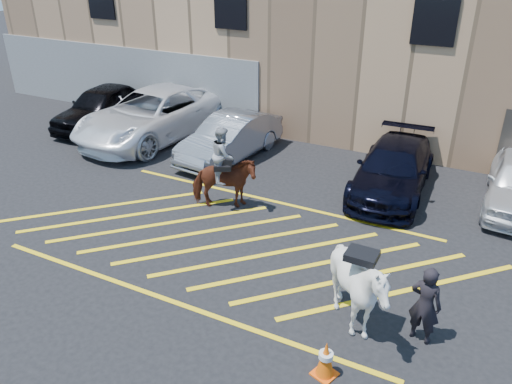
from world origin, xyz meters
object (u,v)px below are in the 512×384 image
at_px(car_silver_sedan, 230,138).
at_px(car_black_suv, 102,107).
at_px(car_white_pickup, 154,114).
at_px(saddled_white, 358,288).
at_px(car_blue_suv, 393,169).
at_px(traffic_cone, 326,359).
at_px(handler, 425,305).
at_px(mounted_bay, 224,176).

bearing_deg(car_silver_sedan, car_black_suv, -178.67).
bearing_deg(car_white_pickup, saddled_white, -28.24).
relative_size(car_white_pickup, car_silver_sedan, 1.47).
relative_size(car_blue_suv, saddled_white, 2.59).
bearing_deg(car_white_pickup, traffic_cone, -33.59).
height_order(car_black_suv, car_silver_sedan, car_black_suv).
height_order(car_blue_suv, traffic_cone, car_blue_suv).
distance_m(handler, traffic_cone, 2.13).
relative_size(car_white_pickup, saddled_white, 3.49).
bearing_deg(car_white_pickup, car_blue_suv, 3.22).
relative_size(car_white_pickup, traffic_cone, 8.93).
bearing_deg(car_silver_sedan, car_white_pickup, 179.18).
distance_m(car_black_suv, car_white_pickup, 2.66).
xyz_separation_m(car_silver_sedan, mounted_bay, (1.62, -3.24, 0.22)).
xyz_separation_m(car_white_pickup, car_blue_suv, (9.06, -0.52, -0.20)).
bearing_deg(saddled_white, car_blue_suv, 97.02).
bearing_deg(traffic_cone, car_blue_suv, 94.99).
xyz_separation_m(mounted_bay, traffic_cone, (4.58, -4.49, -0.59)).
distance_m(car_blue_suv, traffic_cone, 7.71).
bearing_deg(mounted_bay, car_blue_suv, 39.11).
xyz_separation_m(car_black_suv, mounted_bay, (7.80, -3.82, 0.15)).
height_order(car_silver_sedan, traffic_cone, car_silver_sedan).
distance_m(car_black_suv, saddled_white, 14.29).
xyz_separation_m(mounted_bay, saddled_white, (4.69, -3.12, -0.01)).
relative_size(car_blue_suv, handler, 3.03).
xyz_separation_m(car_blue_suv, mounted_bay, (-3.92, -3.18, 0.25)).
height_order(car_blue_suv, saddled_white, saddled_white).
relative_size(mounted_bay, traffic_cone, 3.23).
relative_size(car_silver_sedan, mounted_bay, 1.88).
distance_m(car_white_pickup, handler, 12.82).
bearing_deg(handler, saddled_white, 24.08).
height_order(car_black_suv, handler, car_black_suv).
bearing_deg(handler, car_silver_sedan, -27.76).
distance_m(car_silver_sedan, car_blue_suv, 5.54).
relative_size(car_black_suv, car_silver_sedan, 1.07).
relative_size(car_silver_sedan, saddled_white, 2.37).
relative_size(car_black_suv, car_blue_suv, 0.98).
bearing_deg(car_silver_sedan, mounted_bay, -56.67).
bearing_deg(car_blue_suv, car_white_pickup, 174.13).
bearing_deg(traffic_cone, handler, 51.73).
distance_m(car_white_pickup, car_silver_sedan, 3.56).
height_order(mounted_bay, traffic_cone, mounted_bay).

